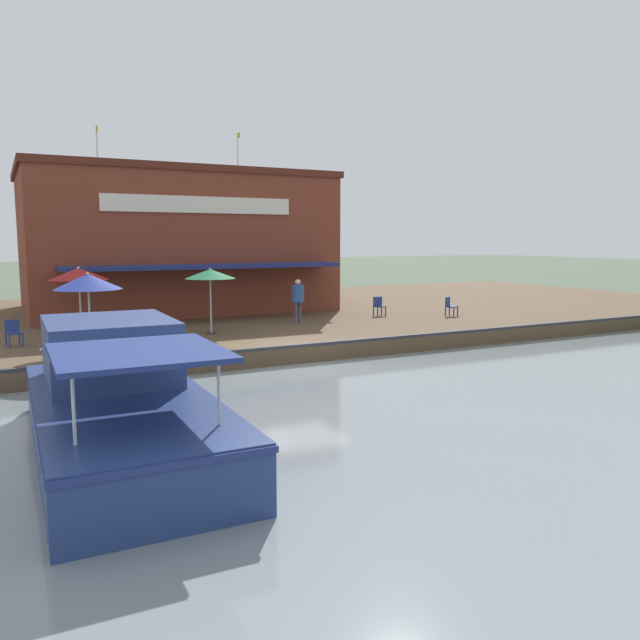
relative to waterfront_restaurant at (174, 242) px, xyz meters
The scene contains 13 objects.
ground_plane 13.86m from the waterfront_restaurant, ahead, with size 220.00×220.00×0.00m, color #4C5B47.
quay_deck 4.32m from the waterfront_restaurant, 15.65° to the left, with size 22.00×56.00×0.60m, color brown.
quay_edge_fender 13.60m from the waterfront_restaurant, ahead, with size 0.20×50.40×0.10m, color #2D2D33.
waterfront_restaurant is the anchor object (origin of this frame).
patio_umbrella_near_quay_edge 12.42m from the waterfront_restaurant, 26.17° to the right, with size 1.99×1.99×2.43m.
patio_umbrella_back_row 9.30m from the waterfront_restaurant, ahead, with size 1.81×1.81×2.40m.
patio_umbrella_mid_patio_left 9.72m from the waterfront_restaurant, 33.78° to the right, with size 1.98×1.98×2.49m.
cafe_chair_under_first_umbrella 11.88m from the waterfront_restaurant, 40.58° to the right, with size 0.53×0.53×0.85m.
cafe_chair_back_row_seat 10.76m from the waterfront_restaurant, 45.02° to the left, with size 0.48×0.48×0.85m.
cafe_chair_mid_patio 13.78m from the waterfront_restaurant, 48.59° to the left, with size 0.59×0.59×0.85m.
person_mid_patio 8.76m from the waterfront_restaurant, 20.87° to the left, with size 0.51×0.51×1.80m.
motorboat_far_downstream 19.59m from the waterfront_restaurant, 17.89° to the right, with size 8.92×3.11×2.36m.
tree_upstream_bank 3.00m from the waterfront_restaurant, 145.59° to the left, with size 4.75×4.52×6.51m.
Camera 1 is at (17.61, -8.50, 4.01)m, focal length 35.00 mm.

